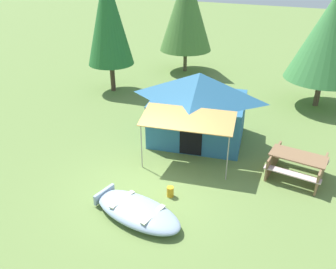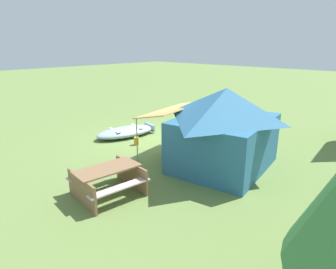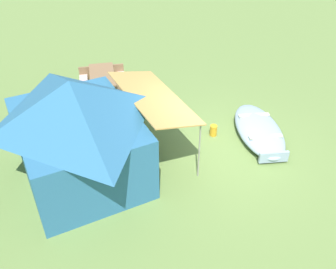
% 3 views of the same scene
% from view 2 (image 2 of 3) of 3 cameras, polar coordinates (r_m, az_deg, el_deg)
% --- Properties ---
extents(ground_plane, '(80.00, 80.00, 0.00)m').
position_cam_2_polar(ground_plane, '(12.03, -2.68, -1.29)').
color(ground_plane, olive).
extents(beached_rowboat, '(2.81, 1.67, 0.39)m').
position_cam_2_polar(beached_rowboat, '(12.73, -8.11, 0.55)').
color(beached_rowboat, '#93A8C0').
rests_on(beached_rowboat, ground_plane).
extents(canvas_cabin_tent, '(3.87, 4.35, 2.54)m').
position_cam_2_polar(canvas_cabin_tent, '(9.35, 10.84, 1.41)').
color(canvas_cabin_tent, '#2C658F').
rests_on(canvas_cabin_tent, ground_plane).
extents(picnic_table, '(1.81, 1.66, 0.76)m').
position_cam_2_polar(picnic_table, '(7.87, -11.56, -8.27)').
color(picnic_table, '#866343').
rests_on(picnic_table, ground_plane).
extents(cooler_box, '(0.62, 0.49, 0.34)m').
position_cam_2_polar(cooler_box, '(10.02, 5.91, -4.18)').
color(cooler_box, '#AE3429').
rests_on(cooler_box, ground_plane).
extents(fuel_can, '(0.24, 0.24, 0.31)m').
position_cam_2_polar(fuel_can, '(11.62, -6.12, -1.24)').
color(fuel_can, gold).
rests_on(fuel_can, ground_plane).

